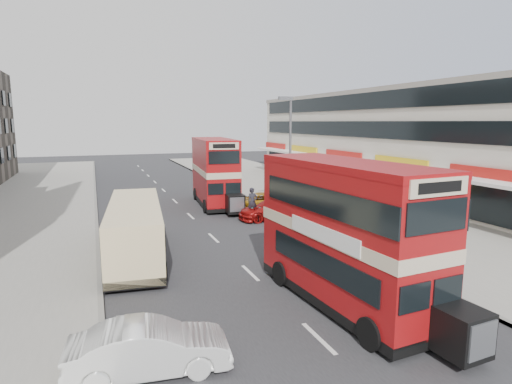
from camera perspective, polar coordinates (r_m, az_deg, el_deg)
name	(u,v)px	position (r m, az deg, el deg)	size (l,w,h in m)	color
ground	(357,375)	(12.24, 13.35, -22.73)	(160.00, 160.00, 0.00)	#28282B
road_surface	(191,216)	(29.81, -8.76, -3.21)	(12.00, 90.00, 0.01)	#28282B
pavement_right	(340,203)	(34.29, 11.23, -1.50)	(12.00, 90.00, 0.15)	gray
kerb_left	(97,222)	(29.17, -20.58, -3.84)	(0.20, 90.00, 0.16)	gray
kerb_right	(272,209)	(31.59, 2.12, -2.26)	(0.20, 90.00, 0.16)	gray
commercial_row	(407,142)	(40.07, 19.64, 6.34)	(9.90, 46.20, 9.30)	beige
street_lamp	(289,146)	(29.34, 4.47, 6.11)	(1.00, 0.20, 8.12)	slate
bus_main	(346,233)	(15.22, 11.96, -5.45)	(3.07, 9.06, 4.96)	black
bus_second	(215,172)	(33.23, -5.54, 2.75)	(3.25, 9.26, 5.00)	black
coach	(135,228)	(21.15, -15.89, -4.67)	(3.26, 9.45, 2.45)	black
car_left_front	(150,348)	(12.00, -14.08, -19.67)	(1.44, 4.14, 1.36)	white
car_right_a	(274,209)	(28.54, 2.41, -2.23)	(1.98, 4.86, 1.41)	#A41110
car_right_b	(258,201)	(31.58, 0.31, -1.26)	(2.04, 4.43, 1.23)	#B97F12
car_right_c	(219,181)	(42.94, -5.01, 1.52)	(1.41, 3.50, 1.19)	#60A0C0
pedestrian_near	(345,209)	(27.50, 11.88, -2.31)	(0.61, 0.41, 1.64)	gray
cyclist	(252,210)	(27.90, -0.48, -2.42)	(0.84, 1.96, 2.21)	gray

